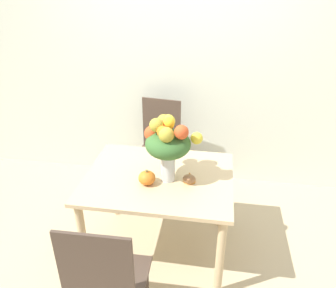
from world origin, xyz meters
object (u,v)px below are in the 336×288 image
flower_vase (168,142)px  pumpkin (147,178)px  dining_chair_near_window (158,149)px  turkey_figurine (189,178)px  dining_chair_far_side (107,285)px

flower_vase → pumpkin: (-0.14, -0.09, -0.26)m
flower_vase → dining_chair_near_window: bearing=105.5°
turkey_figurine → dining_chair_far_side: dining_chair_far_side is taller
turkey_figurine → flower_vase: bearing=172.8°
turkey_figurine → dining_chair_far_side: bearing=-116.0°
pumpkin → dining_chair_near_window: (-0.10, 0.94, -0.27)m
dining_chair_far_side → flower_vase: bearing=-106.4°
dining_chair_near_window → flower_vase: bearing=-67.2°
dining_chair_near_window → dining_chair_far_side: 1.66m
pumpkin → turkey_figurine: bearing=12.4°
turkey_figurine → dining_chair_near_window: 1.00m
pumpkin → turkey_figurine: size_ratio=0.99×
flower_vase → turkey_figurine: (0.17, -0.02, -0.27)m
dining_chair_far_side → pumpkin: bearing=-97.7°
dining_chair_far_side → dining_chair_near_window: bearing=-90.6°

